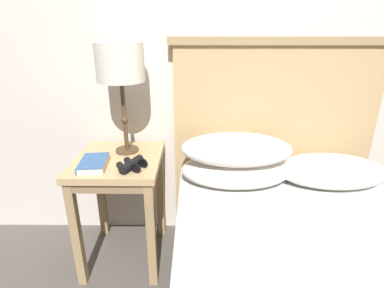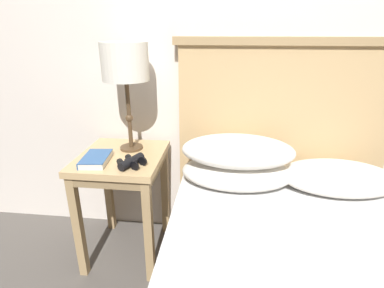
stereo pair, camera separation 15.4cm
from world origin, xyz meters
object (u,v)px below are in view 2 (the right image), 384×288
Objects in this scene: table_lamp at (125,65)px; binoculars_pair at (132,162)px; nightstand at (123,171)px; book_on_nightstand at (96,159)px.

table_lamp is 3.62× the size of binoculars_pair.
nightstand is 4.01× the size of binoculars_pair.
table_lamp is 2.73× the size of book_on_nightstand.
table_lamp is at bearing 107.65° from binoculars_pair.
book_on_nightstand is (-0.13, -0.20, -0.46)m from table_lamp.
table_lamp reaches higher than book_on_nightstand.
binoculars_pair is (0.07, -0.23, -0.46)m from table_lamp.
binoculars_pair is at bearing -52.16° from nightstand.
table_lamp reaches higher than nightstand.
binoculars_pair is at bearing -5.96° from book_on_nightstand.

